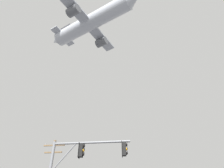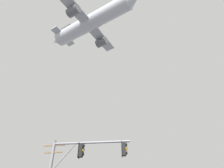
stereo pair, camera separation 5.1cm
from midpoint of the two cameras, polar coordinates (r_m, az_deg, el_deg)
The scene contains 2 objects.
signal_pole_near at distance 14.50m, azimuth -9.71°, elevation -21.44°, with size 5.53×0.47×6.03m.
airplane at distance 51.86m, azimuth -6.07°, elevation 17.15°, with size 24.93×19.25×7.14m.
Camera 1 is at (0.97, -4.74, 1.36)m, focal length 31.87 mm.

